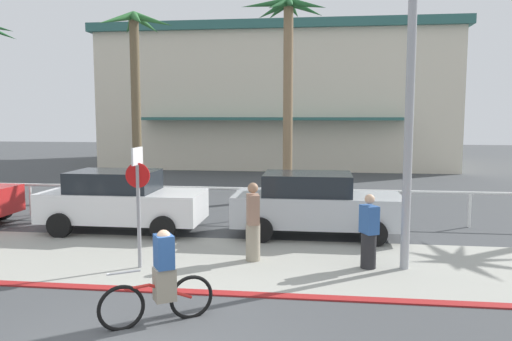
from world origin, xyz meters
name	(u,v)px	position (x,y,z in m)	size (l,w,h in m)	color
ground_plane	(245,212)	(0.00, 10.00, 0.00)	(80.00, 80.00, 0.00)	#424447
sidewalk_strip	(207,261)	(0.00, 4.20, 0.01)	(44.00, 4.00, 0.02)	#9E9E93
curb_paint	(182,291)	(0.00, 2.20, 0.01)	(44.00, 0.24, 0.03)	maroon
building_backdrop	(280,99)	(-0.29, 27.65, 4.25)	(21.43, 12.72, 8.47)	beige
rail_fence	(238,194)	(0.00, 8.50, 0.84)	(22.61, 0.08, 1.04)	white
stop_sign_bike_lane	(138,190)	(-1.28, 3.50, 1.68)	(0.52, 0.56, 2.56)	gray
streetlight_curb	(413,61)	(4.25, 3.90, 4.28)	(0.24, 2.54, 7.50)	#9EA0A5
palm_tree_2	(135,64)	(-4.65, 12.47, 5.17)	(2.89, 3.23, 7.13)	brown
palm_tree_3	(288,46)	(1.22, 12.65, 5.76)	(3.25, 3.04, 7.51)	#846B4C
car_white_1	(121,200)	(-2.97, 6.71, 0.87)	(4.40, 2.02, 1.69)	white
car_silver_2	(315,204)	(2.34, 6.83, 0.87)	(4.40, 2.02, 1.69)	#B2B7BC
cyclist_red_0	(161,279)	(0.06, 0.85, 0.69)	(1.57, 1.02, 1.50)	black
pedestrian_0	(369,235)	(3.51, 4.08, 0.73)	(0.43, 0.47, 1.59)	#232326
pedestrian_1	(253,225)	(1.02, 4.32, 0.82)	(0.38, 0.45, 1.76)	gray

